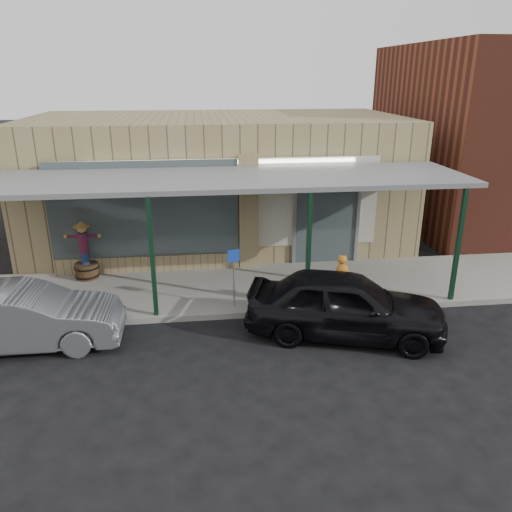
{
  "coord_description": "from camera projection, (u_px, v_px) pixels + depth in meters",
  "views": [
    {
      "loc": [
        -0.73,
        -8.61,
        5.48
      ],
      "look_at": [
        0.62,
        2.6,
        1.35
      ],
      "focal_mm": 35.0,
      "sensor_mm": 36.0,
      "label": 1
    }
  ],
  "objects": [
    {
      "name": "awning",
      "position": [
        227.0,
        181.0,
        12.28
      ],
      "size": [
        12.0,
        3.0,
        3.04
      ],
      "color": "slate",
      "rests_on": "ground"
    },
    {
      "name": "car_grey",
      "position": [
        23.0,
        318.0,
        10.47
      ],
      "size": [
        4.07,
        1.48,
        1.33
      ],
      "primitive_type": "imported",
      "rotation": [
        0.0,
        0.0,
        1.59
      ],
      "color": "slate",
      "rests_on": "ground"
    },
    {
      "name": "ground",
      "position": [
        241.0,
        365.0,
        9.99
      ],
      "size": [
        120.0,
        120.0,
        0.0
      ],
      "primitive_type": "plane",
      "color": "black",
      "rests_on": "ground"
    },
    {
      "name": "barrel_scarecrow",
      "position": [
        85.0,
        259.0,
        13.69
      ],
      "size": [
        0.98,
        0.75,
        1.63
      ],
      "rotation": [
        0.0,
        0.0,
        0.23
      ],
      "color": "brown",
      "rests_on": "sidewalk"
    },
    {
      "name": "sidewalk",
      "position": [
        229.0,
        289.0,
        13.32
      ],
      "size": [
        40.0,
        3.2,
        0.15
      ],
      "primitive_type": "cube",
      "color": "gray",
      "rests_on": "ground"
    },
    {
      "name": "handicap_sign",
      "position": [
        234.0,
        270.0,
        11.86
      ],
      "size": [
        0.3,
        0.1,
        1.46
      ],
      "rotation": [
        0.0,
        0.0,
        0.28
      ],
      "color": "gray",
      "rests_on": "sidewalk"
    },
    {
      "name": "barrel_pumpkin",
      "position": [
        34.0,
        295.0,
        12.17
      ],
      "size": [
        0.72,
        0.72,
        0.72
      ],
      "rotation": [
        0.0,
        0.0,
        -0.19
      ],
      "color": "brown",
      "rests_on": "sidewalk"
    },
    {
      "name": "parked_sedan",
      "position": [
        345.0,
        304.0,
        10.91
      ],
      "size": [
        4.63,
        2.91,
        1.56
      ],
      "rotation": [
        0.0,
        0.0,
        1.28
      ],
      "color": "black",
      "rests_on": "ground"
    },
    {
      "name": "storefront",
      "position": [
        218.0,
        180.0,
        16.88
      ],
      "size": [
        12.0,
        6.25,
        4.2
      ],
      "color": "#99885D",
      "rests_on": "ground"
    },
    {
      "name": "block_buildings_near",
      "position": [
        273.0,
        126.0,
        17.5
      ],
      "size": [
        61.0,
        8.0,
        8.0
      ],
      "color": "brown",
      "rests_on": "ground"
    }
  ]
}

